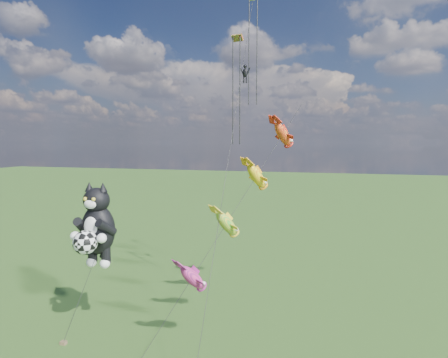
# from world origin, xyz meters

# --- Properties ---
(ground) EXTENTS (300.00, 300.00, 0.00)m
(ground) POSITION_xyz_m (0.00, 0.00, 0.00)
(ground) COLOR #183B0E
(cat_kite_rig) EXTENTS (2.94, 4.33, 10.52)m
(cat_kite_rig) POSITION_xyz_m (4.59, 1.36, 7.48)
(cat_kite_rig) COLOR brown
(cat_kite_rig) RESTS_ON ground
(fish_windsock_rig) EXTENTS (8.43, 13.68, 16.53)m
(fish_windsock_rig) POSITION_xyz_m (14.30, 4.48, 9.27)
(fish_windsock_rig) COLOR brown
(fish_windsock_rig) RESTS_ON ground
(parafoil_rig) EXTENTS (1.86, 17.51, 25.61)m
(parafoil_rig) POSITION_xyz_m (13.54, 8.45, 19.16)
(parafoil_rig) COLOR brown
(parafoil_rig) RESTS_ON ground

